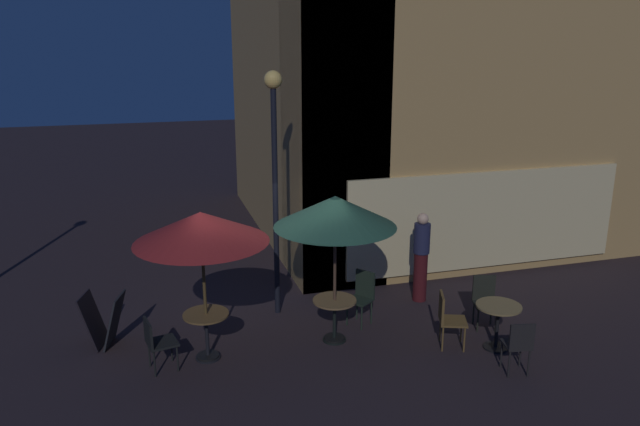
{
  "coord_description": "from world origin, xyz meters",
  "views": [
    {
      "loc": [
        -1.77,
        -9.71,
        4.94
      ],
      "look_at": [
        0.98,
        -0.24,
        2.15
      ],
      "focal_mm": 34.36,
      "sensor_mm": 36.0,
      "label": 1
    }
  ],
  "objects": [
    {
      "name": "ground_plane",
      "position": [
        0.0,
        0.0,
        0.0
      ],
      "size": [
        60.0,
        60.0,
        0.0
      ],
      "primitive_type": "plane",
      "color": "#292024"
    },
    {
      "name": "cafe_building",
      "position": [
        3.83,
        3.89,
        4.22
      ],
      "size": [
        8.99,
        8.71,
        8.46
      ],
      "color": "tan",
      "rests_on": "ground"
    },
    {
      "name": "street_lamp_near_corner",
      "position": [
        0.42,
        0.68,
        3.03
      ],
      "size": [
        0.31,
        0.31,
        4.45
      ],
      "color": "black",
      "rests_on": "ground"
    },
    {
      "name": "menu_sandwich_board",
      "position": [
        -2.63,
        0.2,
        0.46
      ],
      "size": [
        0.77,
        0.71,
        0.9
      ],
      "rotation": [
        0.0,
        0.0,
        -0.29
      ],
      "color": "black",
      "rests_on": "ground"
    },
    {
      "name": "cafe_table_0",
      "position": [
        1.11,
        -0.69,
        0.55
      ],
      "size": [
        0.74,
        0.74,
        0.75
      ],
      "color": "black",
      "rests_on": "ground"
    },
    {
      "name": "cafe_table_1",
      "position": [
        -1.03,
        -0.7,
        0.57
      ],
      "size": [
        0.73,
        0.73,
        0.78
      ],
      "color": "black",
      "rests_on": "ground"
    },
    {
      "name": "cafe_table_2",
      "position": [
        3.6,
        -1.7,
        0.57
      ],
      "size": [
        0.74,
        0.74,
        0.77
      ],
      "color": "black",
      "rests_on": "ground"
    },
    {
      "name": "patio_umbrella_0",
      "position": [
        1.11,
        -0.69,
        2.28
      ],
      "size": [
        2.0,
        2.0,
        2.54
      ],
      "color": "black",
      "rests_on": "ground"
    },
    {
      "name": "patio_umbrella_1",
      "position": [
        -1.03,
        -0.7,
        2.2
      ],
      "size": [
        2.07,
        2.07,
        2.45
      ],
      "color": "black",
      "rests_on": "ground"
    },
    {
      "name": "cafe_chair_0",
      "position": [
        1.79,
        -0.19,
        0.58
      ],
      "size": [
        0.55,
        0.55,
        0.98
      ],
      "rotation": [
        0.0,
        0.0,
        -2.51
      ],
      "color": "black",
      "rests_on": "ground"
    },
    {
      "name": "cafe_chair_1",
      "position": [
        -1.82,
        -0.87,
        0.52
      ],
      "size": [
        0.52,
        0.52,
        0.86
      ],
      "rotation": [
        0.0,
        0.0,
        0.21
      ],
      "color": "black",
      "rests_on": "ground"
    },
    {
      "name": "cafe_chair_2",
      "position": [
        3.83,
        -0.9,
        0.55
      ],
      "size": [
        0.49,
        0.49,
        0.93
      ],
      "rotation": [
        0.0,
        0.0,
        -1.85
      ],
      "color": "black",
      "rests_on": "ground"
    },
    {
      "name": "cafe_chair_3",
      "position": [
        2.83,
        -1.41,
        0.56
      ],
      "size": [
        0.56,
        0.56,
        0.93
      ],
      "rotation": [
        0.0,
        0.0,
        -0.36
      ],
      "color": "brown",
      "rests_on": "ground"
    },
    {
      "name": "cafe_chair_4",
      "position": [
        3.44,
        -2.53,
        0.54
      ],
      "size": [
        0.45,
        0.45,
        0.89
      ],
      "rotation": [
        0.0,
        0.0,
        1.39
      ],
      "color": "black",
      "rests_on": "ground"
    },
    {
      "name": "patron_standing_0",
      "position": [
        3.22,
        0.46,
        0.91
      ],
      "size": [
        0.31,
        0.31,
        1.78
      ],
      "rotation": [
        0.0,
        0.0,
        4.27
      ],
      "color": "#441216",
      "rests_on": "ground"
    }
  ]
}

